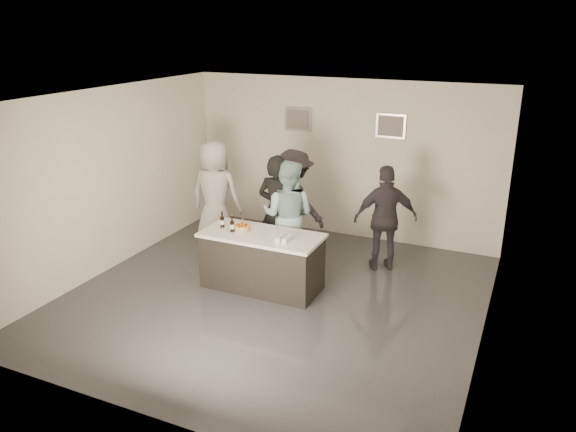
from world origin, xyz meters
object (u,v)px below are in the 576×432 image
object	(u,v)px
person_guest_back	(294,203)
beer_bottle_b	(232,224)
bar_counter	(262,261)
beer_bottle_a	(222,219)
person_guest_left	(215,194)
cake	(242,229)
person_main_blue	(288,215)
person_guest_right	(386,218)
person_main_black	(277,212)

from	to	relation	value
person_guest_back	beer_bottle_b	bearing A→B (deg)	93.20
bar_counter	beer_bottle_a	size ratio (longest dim) A/B	7.15
person_guest_left	person_guest_back	distance (m)	1.49
cake	beer_bottle_a	size ratio (longest dim) A/B	0.91
person_main_blue	person_guest_left	xyz separation A→B (m)	(-1.66, 0.44, 0.04)
bar_counter	person_main_blue	size ratio (longest dim) A/B	0.99
person_main_blue	person_guest_back	world-z (taller)	person_guest_back
person_guest_left	person_guest_back	world-z (taller)	person_guest_left
person_main_blue	person_guest_right	bearing A→B (deg)	-161.39
cake	bar_counter	bearing A→B (deg)	1.36
person_main_blue	person_guest_left	world-z (taller)	person_guest_left
person_guest_left	person_guest_right	size ratio (longest dim) A/B	1.09
person_guest_left	person_main_blue	bearing A→B (deg)	161.04
beer_bottle_a	person_guest_back	bearing A→B (deg)	69.20
person_guest_back	person_main_black	bearing A→B (deg)	102.77
bar_counter	beer_bottle_a	xyz separation A→B (m)	(-0.69, 0.00, 0.58)
person_main_black	person_guest_back	xyz separation A→B (m)	(0.02, 0.61, -0.02)
beer_bottle_b	person_main_black	bearing A→B (deg)	72.64
bar_counter	person_main_blue	world-z (taller)	person_main_blue
cake	person_guest_right	size ratio (longest dim) A/B	0.13
person_guest_left	person_main_black	bearing A→B (deg)	160.10
bar_counter	person_guest_left	xyz separation A→B (m)	(-1.60, 1.29, 0.53)
person_guest_right	beer_bottle_b	bearing A→B (deg)	12.06
beer_bottle_b	person_guest_back	size ratio (longest dim) A/B	0.14
beer_bottle_a	person_guest_left	xyz separation A→B (m)	(-0.91, 1.28, -0.05)
bar_counter	cake	bearing A→B (deg)	-178.64
beer_bottle_a	beer_bottle_b	size ratio (longest dim) A/B	1.00
person_main_black	person_main_blue	world-z (taller)	person_main_black
cake	person_guest_left	bearing A→B (deg)	134.46
person_main_black	person_guest_left	xyz separation A→B (m)	(-1.45, 0.41, 0.01)
beer_bottle_a	person_guest_right	world-z (taller)	person_guest_right
person_main_black	person_main_blue	distance (m)	0.21
beer_bottle_b	person_main_blue	world-z (taller)	person_main_blue
person_main_black	person_guest_right	distance (m)	1.79
beer_bottle_a	person_guest_back	size ratio (longest dim) A/B	0.14
bar_counter	person_main_black	xyz separation A→B (m)	(-0.15, 0.88, 0.52)
bar_counter	person_guest_right	xyz separation A→B (m)	(1.54, 1.49, 0.44)
beer_bottle_b	person_guest_back	bearing A→B (deg)	78.35
person_guest_left	person_guest_right	xyz separation A→B (m)	(3.14, 0.20, -0.08)
beer_bottle_a	person_main_black	size ratio (longest dim) A/B	0.13
person_main_blue	person_guest_back	distance (m)	0.67
person_guest_left	beer_bottle_a	bearing A→B (deg)	121.04
beer_bottle_a	person_main_blue	xyz separation A→B (m)	(0.75, 0.85, -0.09)
beer_bottle_b	person_main_black	xyz separation A→B (m)	(0.31, 0.98, -0.06)
cake	person_main_black	bearing A→B (deg)	78.64
beer_bottle_b	person_guest_back	xyz separation A→B (m)	(0.33, 1.59, -0.08)
person_guest_left	cake	bearing A→B (deg)	130.26
person_main_black	person_main_blue	bearing A→B (deg)	174.99
bar_counter	beer_bottle_b	distance (m)	0.74
cake	person_guest_right	distance (m)	2.39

